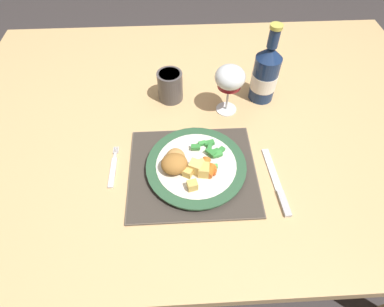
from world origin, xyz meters
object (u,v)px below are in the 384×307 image
at_px(dining_table, 204,130).
at_px(drinking_cup, 170,85).
at_px(bottle, 265,74).
at_px(fork, 113,169).
at_px(dinner_plate, 196,166).
at_px(table_knife, 278,186).
at_px(wine_glass, 230,79).

relative_size(dining_table, drinking_cup, 16.16).
distance_m(dining_table, bottle, 0.26).
bearing_deg(drinking_cup, dining_table, -38.22).
height_order(bottle, drinking_cup, bottle).
relative_size(fork, bottle, 0.54).
relative_size(dinner_plate, drinking_cup, 2.74).
xyz_separation_m(dining_table, drinking_cup, (-0.10, 0.08, 0.12)).
distance_m(fork, drinking_cup, 0.32).
relative_size(table_knife, bottle, 0.84).
bearing_deg(dining_table, drinking_cup, 141.78).
height_order(dining_table, wine_glass, wine_glass).
relative_size(fork, wine_glass, 0.85).
xyz_separation_m(fork, bottle, (0.44, 0.26, 0.09)).
bearing_deg(dinner_plate, dining_table, 79.13).
distance_m(wine_glass, drinking_cup, 0.19).
relative_size(dining_table, table_knife, 7.41).
relative_size(table_knife, drinking_cup, 2.18).
bearing_deg(dining_table, fork, -142.97).
xyz_separation_m(dinner_plate, table_knife, (0.20, -0.06, -0.01)).
bearing_deg(fork, drinking_cup, 60.67).
bearing_deg(dining_table, dinner_plate, -100.87).
relative_size(bottle, drinking_cup, 2.58).
distance_m(dining_table, table_knife, 0.32).
bearing_deg(bottle, wine_glass, -155.54).
distance_m(table_knife, drinking_cup, 0.44).
relative_size(fork, table_knife, 0.64).
height_order(dining_table, bottle, bottle).
height_order(fork, wine_glass, wine_glass).
bearing_deg(dinner_plate, drinking_cup, 102.45).
distance_m(dining_table, wine_glass, 0.20).
bearing_deg(table_knife, fork, 169.88).
relative_size(dinner_plate, bottle, 1.06).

